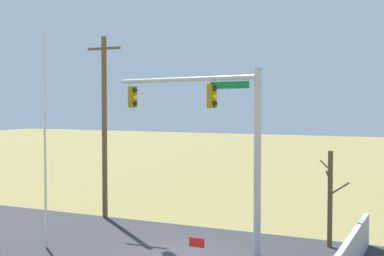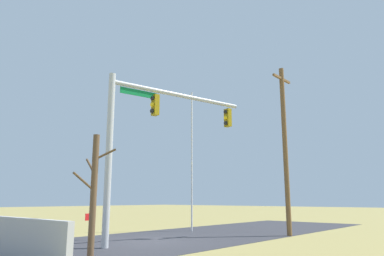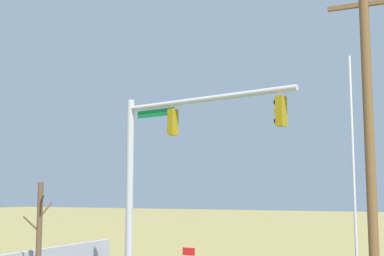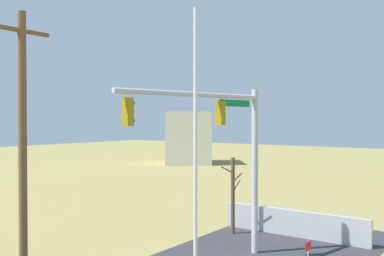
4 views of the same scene
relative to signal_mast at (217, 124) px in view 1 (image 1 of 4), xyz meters
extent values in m
plane|color=olive|center=(-1.00, -0.98, -4.98)|extent=(160.00, 160.00, 0.00)
cube|color=#2D2D33|center=(-5.00, -0.98, -4.98)|extent=(28.00, 8.00, 0.01)
cube|color=#A8A8AD|center=(5.37, -0.71, -4.33)|extent=(0.20, 7.48, 1.31)
cylinder|color=#B2B5BA|center=(1.81, -0.41, -1.41)|extent=(0.28, 0.28, 7.14)
cylinder|color=#B2B5BA|center=(-1.66, 0.38, 1.81)|extent=(6.98, 1.78, 0.20)
cube|color=#0F7238|center=(0.56, -0.13, 1.53)|extent=(1.76, 0.43, 0.28)
cube|color=#937A0F|center=(-0.27, 0.06, 1.11)|extent=(0.31, 0.40, 0.96)
sphere|color=black|center=(-0.13, 0.03, 1.41)|extent=(0.22, 0.22, 0.22)
sphere|color=yellow|center=(-0.13, 0.03, 1.11)|extent=(0.22, 0.22, 0.22)
sphere|color=black|center=(-0.13, 0.03, 0.81)|extent=(0.22, 0.22, 0.22)
cube|color=#937A0F|center=(-4.57, 1.04, 1.11)|extent=(0.31, 0.40, 0.96)
sphere|color=black|center=(-4.42, 1.01, 1.41)|extent=(0.22, 0.22, 0.22)
sphere|color=yellow|center=(-4.42, 1.01, 1.11)|extent=(0.22, 0.22, 0.22)
sphere|color=black|center=(-4.42, 1.01, 0.81)|extent=(0.22, 0.22, 0.22)
cylinder|color=silver|center=(-6.23, -2.91, -0.65)|extent=(0.10, 0.10, 8.65)
cylinder|color=brown|center=(-7.35, 2.85, -0.40)|extent=(0.26, 0.26, 9.16)
cube|color=brown|center=(-7.35, 2.85, 3.58)|extent=(1.90, 0.12, 0.12)
cylinder|color=brown|center=(4.07, 2.02, -3.03)|extent=(0.20, 0.20, 3.90)
cylinder|color=brown|center=(4.44, 2.02, -2.58)|extent=(0.78, 0.07, 0.57)
cylinder|color=brown|center=(3.83, 2.22, -1.70)|extent=(0.54, 0.47, 0.39)
cylinder|color=brown|center=(4.04, 1.74, -2.08)|extent=(0.12, 0.61, 0.55)
cube|color=red|center=(0.61, -3.29, -3.92)|extent=(0.56, 0.02, 0.32)
camera|label=1|loc=(8.05, -19.47, 0.77)|focal=49.63mm
camera|label=2|loc=(10.58, 11.71, -3.11)|focal=33.60mm
camera|label=3|loc=(-8.64, 17.05, -1.42)|focal=48.78mm
camera|label=4|loc=(-15.39, -9.38, 0.83)|focal=41.37mm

